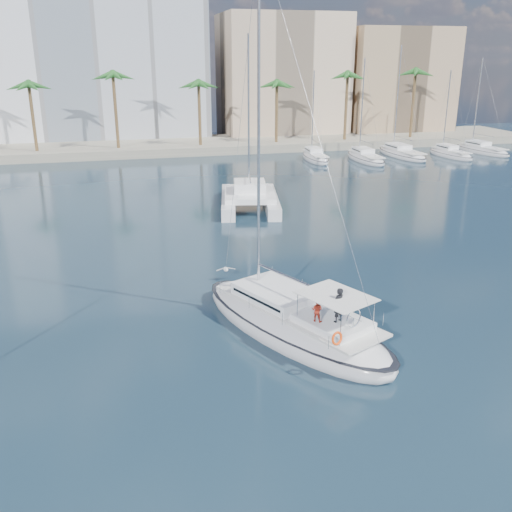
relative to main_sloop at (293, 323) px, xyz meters
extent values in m
plane|color=black|center=(-1.29, 1.09, -0.57)|extent=(160.00, 160.00, 0.00)
cube|color=gray|center=(-1.29, 62.09, 0.03)|extent=(120.00, 14.00, 1.20)
cube|color=silver|center=(-13.29, 74.09, 13.43)|extent=(42.00, 16.00, 28.00)
cube|color=#C9AD90|center=(20.71, 71.09, 9.43)|extent=(20.00, 14.00, 20.00)
cube|color=tan|center=(40.71, 69.09, 8.43)|extent=(18.00, 12.00, 18.00)
cylinder|color=brown|center=(-1.29, 58.09, 4.68)|extent=(0.44, 0.44, 10.50)
sphere|color=#215820|center=(-1.29, 58.09, 9.93)|extent=(3.60, 3.60, 3.60)
cylinder|color=brown|center=(32.71, 58.09, 4.68)|extent=(0.44, 0.44, 10.50)
sphere|color=#215820|center=(32.71, 58.09, 9.93)|extent=(3.60, 3.60, 3.60)
ellipsoid|color=silver|center=(0.00, 0.00, -0.17)|extent=(9.25, 13.62, 2.71)
ellipsoid|color=black|center=(0.00, 0.00, 0.22)|extent=(9.33, 13.75, 0.18)
cube|color=silver|center=(0.11, -0.23, 0.86)|extent=(6.79, 10.15, 0.12)
cube|color=white|center=(-0.52, 1.14, 1.22)|extent=(4.33, 5.05, 0.60)
cube|color=black|center=(-0.52, 1.14, 1.24)|extent=(4.14, 4.61, 0.14)
cylinder|color=#B7BABF|center=(-1.16, 2.51, 9.49)|extent=(0.15, 0.15, 17.14)
cylinder|color=#B7BABF|center=(-0.05, 0.12, 2.42)|extent=(2.31, 4.84, 0.11)
cube|color=white|center=(1.16, -2.51, 1.10)|extent=(3.62, 4.01, 0.36)
cube|color=silver|center=(1.21, -2.62, 2.47)|extent=(3.62, 4.01, 0.04)
torus|color=silver|center=(1.68, -3.65, 1.77)|extent=(0.89, 0.45, 0.96)
torus|color=#FF470D|center=(0.44, -4.78, 1.47)|extent=(0.65, 0.44, 0.64)
imported|color=black|center=(1.24, -2.88, 2.12)|extent=(0.72, 0.62, 1.67)
imported|color=#A12718|center=(0.31, -2.59, 1.84)|extent=(0.69, 0.67, 1.12)
cube|color=silver|center=(2.03, 26.00, -0.02)|extent=(3.27, 10.42, 1.10)
cube|color=silver|center=(5.95, 25.19, -0.02)|extent=(3.27, 10.42, 1.10)
cube|color=white|center=(3.89, 25.09, 0.73)|extent=(5.66, 6.53, 0.50)
cube|color=white|center=(3.99, 25.60, 1.43)|extent=(3.43, 3.63, 1.00)
cube|color=black|center=(3.99, 25.60, 1.48)|extent=(3.36, 3.23, 0.18)
cylinder|color=#B7BABF|center=(4.31, 27.12, 7.86)|extent=(0.18, 0.18, 13.86)
ellipsoid|color=silver|center=(-1.87, 7.96, 0.19)|extent=(0.25, 0.48, 0.23)
sphere|color=silver|center=(-1.87, 8.19, 0.21)|extent=(0.13, 0.13, 0.13)
cube|color=gray|center=(-2.21, 7.96, 0.22)|extent=(0.55, 0.20, 0.13)
cube|color=gray|center=(-1.52, 7.96, 0.22)|extent=(0.55, 0.20, 0.13)
camera|label=1|loc=(-8.37, -25.14, 12.95)|focal=40.00mm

